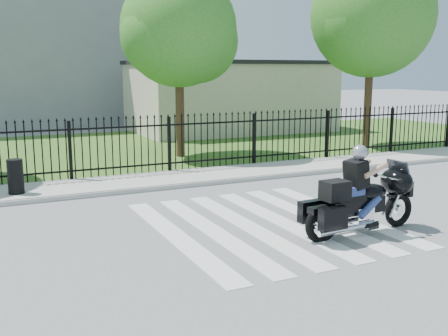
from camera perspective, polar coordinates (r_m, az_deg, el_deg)
name	(u,v)px	position (r m, az deg, el deg)	size (l,w,h in m)	color
ground	(265,224)	(11.20, 4.52, -6.11)	(120.00, 120.00, 0.00)	slate
crosswalk	(265,224)	(11.20, 4.52, -6.08)	(5.00, 5.50, 0.01)	silver
sidewalk	(181,178)	(15.58, -4.68, -1.10)	(40.00, 2.00, 0.12)	#ADAAA3
curb	(194,185)	(14.67, -3.29, -1.82)	(40.00, 0.12, 0.12)	#ADAAA3
grass_strip	(121,148)	(22.18, -11.14, 2.11)	(40.00, 12.00, 0.02)	#365B1F
iron_fence	(169,146)	(16.36, -5.98, 2.43)	(26.00, 0.04, 1.80)	black
tree_mid	(179,29)	(19.59, -4.96, 14.82)	(4.20, 4.20, 6.78)	#382316
tree_right	(372,16)	(22.91, 15.83, 15.67)	(5.00, 5.00, 7.90)	#382316
building_low	(230,98)	(28.19, 0.66, 7.64)	(10.00, 6.00, 3.50)	beige
building_low_roof	(230,63)	(28.15, 0.66, 11.40)	(10.20, 6.20, 0.20)	black
building_tall	(10,23)	(35.47, -22.25, 14.36)	(15.00, 10.00, 12.00)	gray
motorcycle_rider	(360,197)	(10.67, 14.55, -3.09)	(2.78, 0.94, 1.84)	black
litter_bin	(15,176)	(14.28, -21.75, -0.86)	(0.39, 0.39, 0.88)	black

